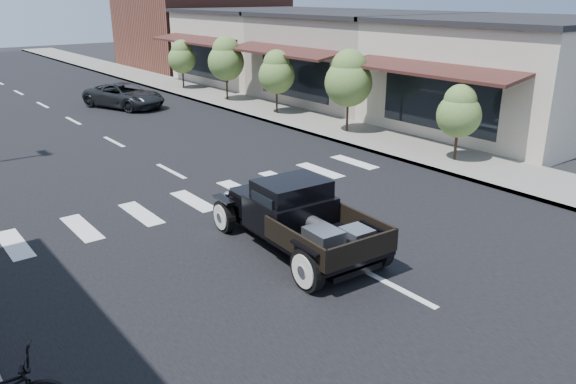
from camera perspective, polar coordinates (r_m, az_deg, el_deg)
ground at (r=13.63m, az=1.56°, el=-4.93°), size 120.00×120.00×0.00m
road at (r=26.42m, az=-19.64°, el=6.08°), size 14.00×80.00×0.02m
road_markings at (r=21.84m, az=-15.33°, el=3.85°), size 12.00×60.00×0.06m
sidewalk_right at (r=30.06m, az=-4.08°, el=8.80°), size 3.00×80.00×0.15m
storefront_near at (r=26.83m, az=21.76°, el=10.91°), size 10.00×9.00×4.50m
storefront_mid at (r=32.33m, az=7.76°, el=13.33°), size 10.00×9.00×4.50m
storefront_far at (r=39.15m, az=-1.92°, el=14.54°), size 10.00×9.00×4.50m
far_building_right at (r=47.75m, az=-8.82°, el=16.73°), size 11.00×10.00×7.00m
small_tree_a at (r=20.23m, az=16.88°, el=6.62°), size 1.52×1.52×2.53m
small_tree_b at (r=23.66m, az=6.12°, el=10.03°), size 1.96×1.96×3.27m
small_tree_c at (r=27.43m, az=-1.16°, el=11.03°), size 1.74×1.74×2.89m
small_tree_d at (r=31.13m, az=-6.29°, el=12.27°), size 1.95×1.95×3.25m
small_tree_e at (r=35.53m, az=-10.69°, el=12.56°), size 1.67×1.67×2.78m
hotrod_pickup at (r=12.82m, az=0.93°, el=-2.47°), size 2.55×4.97×1.68m
second_car at (r=30.71m, az=-16.29°, el=9.35°), size 3.54×4.95×1.25m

